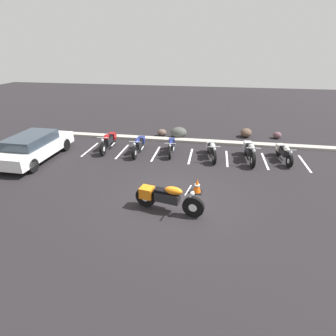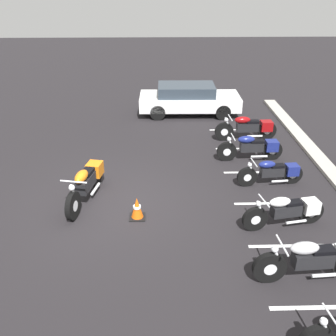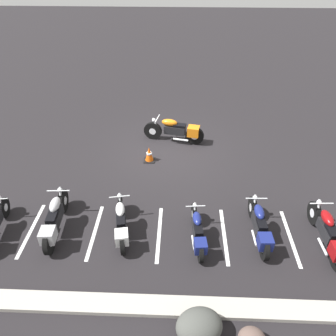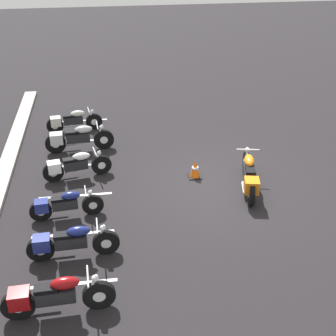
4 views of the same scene
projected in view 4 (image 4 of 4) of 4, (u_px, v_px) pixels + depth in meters
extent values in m
plane|color=black|center=(222.00, 187.00, 13.98)|extent=(60.00, 60.00, 0.00)
cylinder|color=black|center=(246.00, 163.00, 14.52)|extent=(0.75, 0.28, 0.73)
cylinder|color=silver|center=(246.00, 163.00, 14.52)|extent=(0.30, 0.19, 0.28)
cylinder|color=black|center=(251.00, 193.00, 13.01)|extent=(0.75, 0.28, 0.73)
cylinder|color=silver|center=(251.00, 193.00, 13.01)|extent=(0.30, 0.19, 0.28)
cube|color=black|center=(249.00, 173.00, 13.64)|extent=(0.89, 0.47, 0.33)
ellipsoid|color=orange|center=(249.00, 161.00, 13.68)|extent=(0.67, 0.41, 0.27)
cube|color=black|center=(250.00, 170.00, 13.36)|extent=(0.53, 0.36, 0.09)
cube|color=orange|center=(252.00, 186.00, 12.96)|extent=(0.52, 0.48, 0.38)
cylinder|color=silver|center=(247.00, 157.00, 14.26)|extent=(0.30, 0.12, 0.59)
cylinder|color=silver|center=(248.00, 150.00, 14.06)|extent=(0.18, 0.68, 0.04)
sphere|color=silver|center=(247.00, 150.00, 14.23)|extent=(0.16, 0.16, 0.16)
cylinder|color=silver|center=(244.00, 188.00, 13.56)|extent=(0.62, 0.20, 0.08)
cylinder|color=black|center=(99.00, 295.00, 9.61)|extent=(0.16, 0.69, 0.69)
cylinder|color=silver|center=(99.00, 295.00, 9.61)|extent=(0.14, 0.27, 0.26)
cylinder|color=black|center=(18.00, 306.00, 9.36)|extent=(0.16, 0.69, 0.69)
cylinder|color=silver|center=(18.00, 306.00, 9.36)|extent=(0.14, 0.27, 0.26)
cube|color=black|center=(56.00, 295.00, 9.40)|extent=(0.33, 0.80, 0.31)
ellipsoid|color=maroon|center=(65.00, 283.00, 9.30)|extent=(0.30, 0.59, 0.25)
cube|color=black|center=(45.00, 288.00, 9.27)|extent=(0.27, 0.47, 0.08)
cube|color=maroon|center=(19.00, 298.00, 9.27)|extent=(0.39, 0.43, 0.35)
cylinder|color=silver|center=(92.00, 286.00, 9.46)|extent=(0.07, 0.27, 0.55)
cylinder|color=silver|center=(88.00, 276.00, 9.32)|extent=(0.65, 0.07, 0.04)
sphere|color=silver|center=(95.00, 278.00, 9.38)|extent=(0.15, 0.15, 0.15)
cylinder|color=silver|center=(45.00, 303.00, 9.63)|extent=(0.10, 0.57, 0.07)
cylinder|color=black|center=(106.00, 242.00, 11.15)|extent=(0.14, 0.65, 0.65)
cylinder|color=silver|center=(106.00, 242.00, 11.15)|extent=(0.13, 0.25, 0.25)
cylinder|color=black|center=(41.00, 249.00, 10.92)|extent=(0.14, 0.65, 0.65)
cylinder|color=silver|center=(41.00, 249.00, 10.92)|extent=(0.13, 0.25, 0.25)
cube|color=black|center=(71.00, 241.00, 10.96)|extent=(0.30, 0.76, 0.30)
ellipsoid|color=navy|center=(78.00, 231.00, 10.86)|extent=(0.27, 0.56, 0.24)
cube|color=black|center=(63.00, 235.00, 10.84)|extent=(0.25, 0.44, 0.08)
cube|color=navy|center=(42.00, 243.00, 10.85)|extent=(0.37, 0.40, 0.33)
cylinder|color=silver|center=(100.00, 234.00, 11.01)|extent=(0.07, 0.26, 0.52)
cylinder|color=silver|center=(97.00, 226.00, 10.88)|extent=(0.61, 0.06, 0.04)
sphere|color=silver|center=(103.00, 228.00, 10.93)|extent=(0.14, 0.14, 0.14)
cylinder|color=silver|center=(62.00, 248.00, 11.18)|extent=(0.09, 0.54, 0.07)
cylinder|color=black|center=(93.00, 205.00, 12.63)|extent=(0.16, 0.59, 0.59)
cylinder|color=silver|center=(93.00, 205.00, 12.63)|extent=(0.13, 0.23, 0.22)
cylinder|color=black|center=(41.00, 211.00, 12.35)|extent=(0.16, 0.59, 0.59)
cylinder|color=silver|center=(41.00, 211.00, 12.35)|extent=(0.13, 0.23, 0.22)
cube|color=black|center=(65.00, 204.00, 12.42)|extent=(0.31, 0.69, 0.27)
ellipsoid|color=navy|center=(71.00, 196.00, 12.34)|extent=(0.28, 0.52, 0.21)
cube|color=black|center=(58.00, 199.00, 12.30)|extent=(0.25, 0.41, 0.07)
cube|color=navy|center=(42.00, 206.00, 12.29)|extent=(0.35, 0.38, 0.30)
cylinder|color=silver|center=(88.00, 198.00, 12.50)|extent=(0.07, 0.24, 0.47)
cylinder|color=silver|center=(85.00, 191.00, 12.37)|extent=(0.55, 0.08, 0.03)
sphere|color=silver|center=(90.00, 193.00, 12.43)|extent=(0.12, 0.12, 0.12)
cylinder|color=silver|center=(57.00, 211.00, 12.61)|extent=(0.11, 0.49, 0.06)
cylinder|color=black|center=(101.00, 165.00, 14.54)|extent=(0.23, 0.64, 0.63)
cylinder|color=silver|center=(101.00, 165.00, 14.54)|extent=(0.16, 0.26, 0.24)
cylinder|color=black|center=(53.00, 172.00, 14.13)|extent=(0.23, 0.64, 0.63)
cylinder|color=silver|center=(53.00, 172.00, 14.13)|extent=(0.16, 0.26, 0.24)
cube|color=black|center=(76.00, 165.00, 14.25)|extent=(0.40, 0.76, 0.29)
ellipsoid|color=white|center=(81.00, 156.00, 14.18)|extent=(0.34, 0.57, 0.23)
cube|color=black|center=(70.00, 160.00, 14.11)|extent=(0.30, 0.45, 0.08)
cube|color=white|center=(54.00, 167.00, 14.06)|extent=(0.41, 0.44, 0.32)
cylinder|color=silver|center=(97.00, 158.00, 14.39)|extent=(0.10, 0.26, 0.51)
cylinder|color=silver|center=(95.00, 151.00, 14.25)|extent=(0.59, 0.14, 0.03)
sphere|color=silver|center=(99.00, 153.00, 14.32)|extent=(0.13, 0.13, 0.13)
cylinder|color=silver|center=(68.00, 172.00, 14.44)|extent=(0.16, 0.53, 0.07)
cylinder|color=black|center=(104.00, 139.00, 16.07)|extent=(0.17, 0.70, 0.69)
cylinder|color=silver|center=(104.00, 139.00, 16.07)|extent=(0.15, 0.27, 0.26)
cylinder|color=black|center=(56.00, 144.00, 15.78)|extent=(0.17, 0.70, 0.69)
cylinder|color=silver|center=(56.00, 144.00, 15.78)|extent=(0.15, 0.27, 0.26)
cube|color=black|center=(78.00, 137.00, 15.84)|extent=(0.35, 0.81, 0.31)
ellipsoid|color=#B7B7BC|center=(83.00, 129.00, 15.73)|extent=(0.31, 0.60, 0.25)
cube|color=black|center=(72.00, 132.00, 15.70)|extent=(0.28, 0.48, 0.08)
cube|color=#B7B7BC|center=(57.00, 138.00, 15.69)|extent=(0.40, 0.44, 0.36)
cylinder|color=silver|center=(100.00, 132.00, 15.91)|extent=(0.08, 0.28, 0.56)
cylinder|color=silver|center=(97.00, 125.00, 15.77)|extent=(0.65, 0.08, 0.04)
sphere|color=silver|center=(101.00, 127.00, 15.83)|extent=(0.15, 0.15, 0.15)
cylinder|color=silver|center=(71.00, 145.00, 16.07)|extent=(0.11, 0.58, 0.07)
cylinder|color=black|center=(94.00, 122.00, 17.51)|extent=(0.19, 0.62, 0.61)
cylinder|color=silver|center=(94.00, 122.00, 17.51)|extent=(0.15, 0.25, 0.23)
cylinder|color=black|center=(55.00, 126.00, 17.18)|extent=(0.19, 0.62, 0.61)
cylinder|color=silver|center=(55.00, 126.00, 17.18)|extent=(0.15, 0.25, 0.23)
cube|color=black|center=(73.00, 120.00, 17.26)|extent=(0.35, 0.73, 0.28)
ellipsoid|color=beige|center=(78.00, 113.00, 17.18)|extent=(0.30, 0.55, 0.22)
cube|color=black|center=(68.00, 116.00, 17.14)|extent=(0.27, 0.43, 0.07)
cube|color=beige|center=(56.00, 121.00, 17.10)|extent=(0.38, 0.41, 0.32)
cylinder|color=silver|center=(91.00, 116.00, 17.36)|extent=(0.09, 0.25, 0.49)
cylinder|color=silver|center=(89.00, 110.00, 17.23)|extent=(0.57, 0.11, 0.03)
sphere|color=silver|center=(92.00, 111.00, 17.30)|extent=(0.13, 0.13, 0.13)
cylinder|color=silver|center=(67.00, 126.00, 17.45)|extent=(0.13, 0.51, 0.06)
cube|color=black|center=(195.00, 176.00, 14.51)|extent=(0.40, 0.40, 0.03)
cone|color=#EA590F|center=(195.00, 169.00, 14.37)|extent=(0.32, 0.32, 0.58)
cylinder|color=white|center=(195.00, 168.00, 14.36)|extent=(0.20, 0.20, 0.06)
cube|color=white|center=(70.00, 284.00, 10.38)|extent=(0.10, 2.10, 0.00)
cube|color=white|center=(73.00, 234.00, 11.97)|extent=(0.10, 2.10, 0.00)
cube|color=white|center=(75.00, 196.00, 13.56)|extent=(0.10, 2.10, 0.00)
cube|color=white|center=(77.00, 165.00, 15.16)|extent=(0.10, 2.10, 0.00)
cube|color=white|center=(79.00, 141.00, 16.75)|extent=(0.10, 2.10, 0.00)
cube|color=white|center=(80.00, 121.00, 18.35)|extent=(0.10, 2.10, 0.00)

